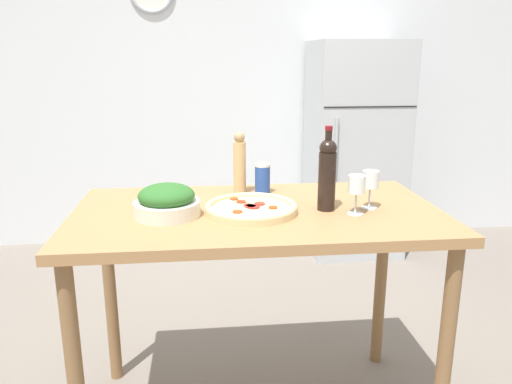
# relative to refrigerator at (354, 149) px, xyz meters

# --- Properties ---
(wall_back) EXTENTS (6.40, 0.09, 2.60)m
(wall_back) POSITION_rel_refrigerator_xyz_m (-0.98, 0.37, 0.49)
(wall_back) COLOR silver
(wall_back) RESTS_ON ground_plane
(refrigerator) EXTENTS (0.68, 0.67, 1.63)m
(refrigerator) POSITION_rel_refrigerator_xyz_m (0.00, 0.00, 0.00)
(refrigerator) COLOR #B7BCC1
(refrigerator) RESTS_ON ground_plane
(prep_counter) EXTENTS (1.42, 0.79, 0.93)m
(prep_counter) POSITION_rel_refrigerator_xyz_m (-0.97, -1.89, 0.00)
(prep_counter) COLOR #A87A4C
(prep_counter) RESTS_ON ground_plane
(wine_bottle) EXTENTS (0.07, 0.07, 0.33)m
(wine_bottle) POSITION_rel_refrigerator_xyz_m (-0.71, -1.92, 0.27)
(wine_bottle) COLOR black
(wine_bottle) RESTS_ON prep_counter
(wine_glass_near) EXTENTS (0.06, 0.06, 0.15)m
(wine_glass_near) POSITION_rel_refrigerator_xyz_m (-0.61, -1.99, 0.23)
(wine_glass_near) COLOR silver
(wine_glass_near) RESTS_ON prep_counter
(wine_glass_far) EXTENTS (0.06, 0.06, 0.15)m
(wine_glass_far) POSITION_rel_refrigerator_xyz_m (-0.54, -1.93, 0.23)
(wine_glass_far) COLOR silver
(wine_glass_far) RESTS_ON prep_counter
(pepper_mill) EXTENTS (0.05, 0.05, 0.27)m
(pepper_mill) POSITION_rel_refrigerator_xyz_m (-1.02, -1.65, 0.25)
(pepper_mill) COLOR tan
(pepper_mill) RESTS_ON prep_counter
(salad_bowl) EXTENTS (0.25, 0.25, 0.12)m
(salad_bowl) POSITION_rel_refrigerator_xyz_m (-1.32, -1.94, 0.17)
(salad_bowl) COLOR silver
(salad_bowl) RESTS_ON prep_counter
(homemade_pizza) EXTENTS (0.35, 0.35, 0.04)m
(homemade_pizza) POSITION_rel_refrigerator_xyz_m (-1.00, -1.93, 0.14)
(homemade_pizza) COLOR #DBC189
(homemade_pizza) RESTS_ON prep_counter
(salt_canister) EXTENTS (0.07, 0.07, 0.13)m
(salt_canister) POSITION_rel_refrigerator_xyz_m (-0.92, -1.65, 0.18)
(salt_canister) COLOR #284CA3
(salt_canister) RESTS_ON prep_counter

